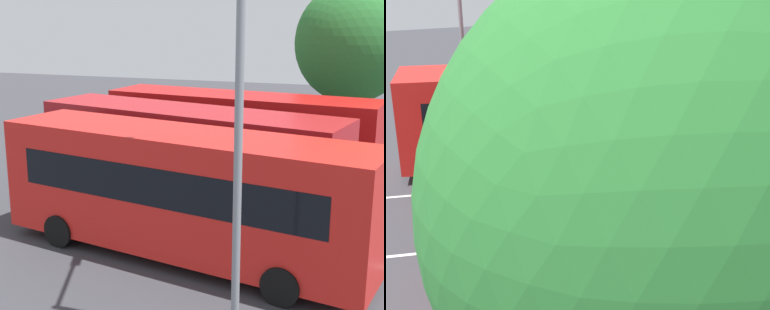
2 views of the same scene
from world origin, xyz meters
TOP-DOWN VIEW (x-y plane):
  - ground_plane at (0.00, 0.00)m, footprint 70.93×70.93m
  - bus_far_left at (-0.03, -3.53)m, footprint 10.40×3.68m
  - bus_center_left at (0.73, 0.22)m, footprint 10.44×4.57m
  - bus_center_right at (-0.34, 3.64)m, footprint 10.44×4.31m
  - pedestrian at (6.96, -0.38)m, footprint 0.42×0.42m
  - street_lamp at (-2.65, 6.83)m, footprint 1.15×2.65m
  - depot_tree at (-3.54, -9.41)m, footprint 5.04×4.53m
  - lane_stripe_outer_left at (0.00, -1.79)m, footprint 14.50×2.44m
  - lane_stripe_inner_left at (0.00, 1.79)m, footprint 14.50×2.44m

SIDE VIEW (x-z plane):
  - ground_plane at x=0.00m, z-range 0.00..0.00m
  - lane_stripe_outer_left at x=0.00m, z-range 0.00..0.01m
  - lane_stripe_inner_left at x=0.00m, z-range 0.00..0.01m
  - pedestrian at x=6.96m, z-range 0.15..1.87m
  - bus_far_left at x=-0.03m, z-range 0.15..3.51m
  - bus_center_left at x=0.73m, z-range 0.15..3.51m
  - bus_center_right at x=-0.34m, z-range 0.15..3.51m
  - street_lamp at x=-2.65m, z-range 0.64..9.34m
  - depot_tree at x=-3.54m, z-range 1.18..8.86m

